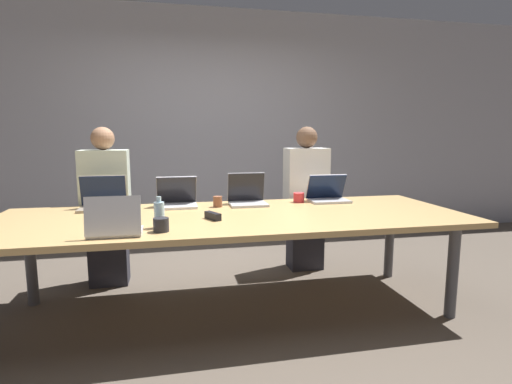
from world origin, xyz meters
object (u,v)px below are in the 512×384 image
laptop_far_center (247,195)px  cup_far_left (135,203)px  laptop_far_left (103,199)px  stapler (213,216)px  laptop_near_left (115,224)px  person_far_right (306,201)px  cup_near_left (161,225)px  laptop_far_right (328,194)px  cup_far_right (299,197)px  bottle_near_left (159,214)px  person_far_left (107,210)px  laptop_far_midleft (177,198)px  cup_far_center (218,202)px

laptop_far_center → cup_far_left: (-0.91, -0.02, -0.03)m
laptop_far_left → laptop_far_center: bearing=-2.0°
cup_far_left → stapler: bearing=-42.8°
laptop_near_left → stapler: 0.69m
laptop_near_left → person_far_right: size_ratio=0.22×
cup_near_left → laptop_near_left: bearing=-168.4°
cup_near_left → laptop_far_right: bearing=30.2°
cup_near_left → laptop_far_center: (0.68, 0.81, 0.03)m
cup_near_left → cup_far_right: (1.14, 0.82, -0.00)m
cup_near_left → stapler: cup_near_left is taller
laptop_far_center → laptop_far_left: 1.15m
laptop_far_right → stapler: size_ratio=2.23×
bottle_near_left → person_far_left: person_far_left is taller
laptop_near_left → cup_far_right: laptop_near_left is taller
laptop_far_center → person_far_left: person_far_left is taller
stapler → laptop_far_left: bearing=117.1°
laptop_near_left → laptop_far_center: 1.28m
bottle_near_left → cup_far_right: bearing=31.9°
laptop_far_center → person_far_right: size_ratio=0.22×
person_far_left → cup_far_left: bearing=-54.2°
laptop_far_midleft → stapler: bearing=-67.2°
person_far_right → laptop_near_left: bearing=-141.5°
cup_far_left → person_far_right: bearing=15.1°
bottle_near_left → person_far_left: (-0.48, 1.07, -0.16)m
cup_far_center → person_far_left: 1.02m
bottle_near_left → laptop_far_midleft: size_ratio=0.62×
bottle_near_left → cup_far_right: bottle_near_left is taller
laptop_near_left → cup_far_right: size_ratio=3.29×
laptop_far_right → laptop_far_center: bearing=-179.9°
cup_far_left → laptop_far_midleft: laptop_far_midleft is taller
cup_near_left → stapler: (0.34, 0.28, -0.02)m
laptop_near_left → person_far_left: 1.26m
person_far_left → person_far_right: 1.84m
laptop_far_left → person_far_left: 0.35m
cup_far_center → person_far_right: (0.91, 0.48, -0.11)m
laptop_far_left → stapler: (0.81, -0.58, -0.05)m
person_far_right → cup_far_right: 0.46m
laptop_near_left → person_far_right: person_far_right is taller
person_far_left → laptop_near_left: bearing=-79.2°
stapler → cup_far_left: bearing=109.9°
cup_far_right → cup_near_left: bearing=-144.2°
laptop_near_left → bottle_near_left: size_ratio=1.53×
cup_far_right → bottle_near_left: bearing=-148.1°
person_far_left → cup_far_left: size_ratio=13.93×
bottle_near_left → laptop_far_right: (1.41, 0.71, -0.02)m
laptop_far_center → laptop_far_midleft: bearing=178.1°
laptop_far_right → stapler: 1.19m
bottle_near_left → laptop_far_left: laptop_far_left is taller
laptop_far_center → cup_far_right: bearing=1.2°
laptop_far_left → laptop_far_right: size_ratio=1.02×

